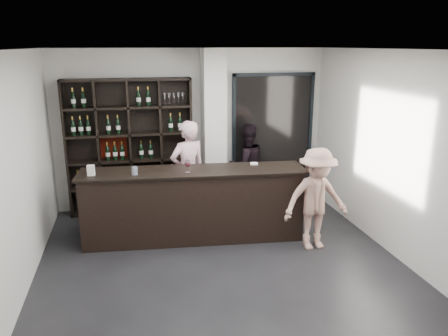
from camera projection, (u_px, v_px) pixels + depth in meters
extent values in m
cube|color=black|center=(224.00, 271.00, 5.93)|extent=(5.00, 5.50, 0.01)
cube|color=silver|center=(214.00, 130.00, 7.93)|extent=(0.40, 0.40, 2.90)
cube|color=black|center=(273.00, 128.00, 8.39)|extent=(1.60, 0.08, 2.10)
cube|color=black|center=(273.00, 128.00, 8.39)|extent=(1.48, 0.02, 1.98)
cube|color=black|center=(194.00, 206.00, 6.76)|extent=(3.34, 0.63, 1.10)
cube|color=black|center=(193.00, 171.00, 6.61)|extent=(3.42, 0.71, 0.03)
imported|color=beige|center=(188.00, 172.00, 7.38)|extent=(0.75, 0.62, 1.76)
imported|color=black|center=(246.00, 165.00, 8.17)|extent=(0.87, 0.74, 1.55)
imported|color=tan|center=(316.00, 199.00, 6.40)|extent=(1.01, 0.60, 1.54)
cylinder|color=#ACBED3|center=(135.00, 171.00, 6.35)|extent=(0.10, 0.10, 0.12)
cube|color=white|center=(254.00, 164.00, 6.92)|extent=(0.14, 0.14, 0.02)
cube|color=white|center=(91.00, 170.00, 6.30)|extent=(0.11, 0.07, 0.16)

